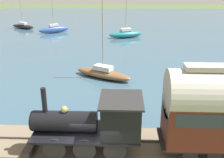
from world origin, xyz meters
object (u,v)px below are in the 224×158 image
(sailboat_black, at_px, (23,26))
(rowboat_off_pier, at_px, (203,97))
(sailboat_teal, at_px, (126,34))
(steam_locomotive, at_px, (98,121))
(sailboat_blue, at_px, (54,29))
(sailboat_brown, at_px, (103,73))
(rowboat_mid_harbor, at_px, (195,83))

(sailboat_black, xyz_separation_m, rowboat_off_pier, (-32.83, -27.02, -0.26))
(sailboat_teal, bearing_deg, steam_locomotive, 156.09)
(sailboat_blue, height_order, sailboat_teal, sailboat_teal)
(sailboat_blue, height_order, sailboat_brown, sailboat_brown)
(steam_locomotive, xyz_separation_m, sailboat_brown, (12.82, 0.69, -1.90))
(sailboat_blue, xyz_separation_m, sailboat_black, (4.40, 7.50, -0.18))
(rowboat_mid_harbor, bearing_deg, sailboat_blue, 62.66)
(steam_locomotive, height_order, sailboat_teal, sailboat_teal)
(sailboat_black, height_order, rowboat_mid_harbor, sailboat_black)
(sailboat_teal, distance_m, rowboat_off_pier, 25.42)
(steam_locomotive, xyz_separation_m, sailboat_blue, (36.50, 11.63, -1.72))
(sailboat_brown, bearing_deg, rowboat_off_pier, -91.60)
(rowboat_mid_harbor, xyz_separation_m, rowboat_off_pier, (-3.32, 0.21, 0.06))
(steam_locomotive, xyz_separation_m, rowboat_mid_harbor, (11.39, -8.10, -2.22))
(sailboat_black, xyz_separation_m, rowboat_mid_harbor, (-29.51, -27.24, -0.32))
(sailboat_brown, distance_m, rowboat_off_pier, 9.82)
(steam_locomotive, distance_m, rowboat_off_pier, 11.49)
(sailboat_blue, distance_m, sailboat_brown, 26.08)
(steam_locomotive, height_order, sailboat_blue, sailboat_blue)
(sailboat_brown, relative_size, rowboat_mid_harbor, 3.50)
(rowboat_mid_harbor, bearing_deg, sailboat_black, 67.21)
(steam_locomotive, bearing_deg, sailboat_blue, 17.67)
(rowboat_off_pier, bearing_deg, sailboat_black, 35.41)
(sailboat_teal, bearing_deg, rowboat_mid_harbor, 175.78)
(steam_locomotive, relative_size, rowboat_mid_harbor, 2.82)
(sailboat_blue, relative_size, sailboat_brown, 0.78)
(sailboat_brown, bearing_deg, sailboat_black, 60.66)
(sailboat_teal, xyz_separation_m, sailboat_brown, (-19.90, 2.39, -0.15))
(sailboat_brown, height_order, rowboat_off_pier, sailboat_brown)
(sailboat_black, distance_m, sailboat_brown, 33.59)
(steam_locomotive, distance_m, sailboat_teal, 32.81)
(sailboat_teal, relative_size, rowboat_mid_harbor, 3.47)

